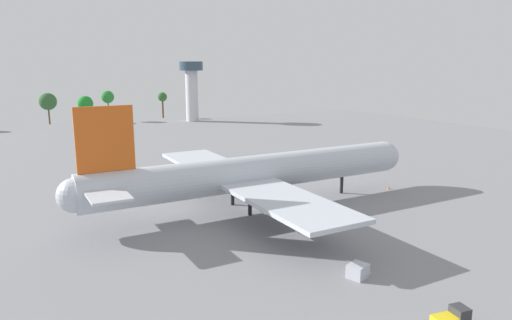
{
  "coord_description": "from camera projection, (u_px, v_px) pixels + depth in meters",
  "views": [
    {
      "loc": [
        -41.25,
        -74.92,
        26.98
      ],
      "look_at": [
        0.0,
        0.0,
        9.2
      ],
      "focal_mm": 32.86,
      "sensor_mm": 36.0,
      "label": 1
    }
  ],
  "objects": [
    {
      "name": "ground_plane",
      "position": [
        256.0,
        207.0,
        89.23
      ],
      "size": [
        281.36,
        281.36,
        0.0
      ],
      "primitive_type": "plane",
      "color": "gray"
    },
    {
      "name": "cargo_airplane",
      "position": [
        254.0,
        173.0,
        87.71
      ],
      "size": [
        70.34,
        59.59,
        20.45
      ],
      "color": "silver",
      "rests_on": "ground_plane"
    },
    {
      "name": "pushback_tractor",
      "position": [
        452.0,
        320.0,
        47.92
      ],
      "size": [
        4.0,
        2.74,
        2.45
      ],
      "color": "#333338",
      "rests_on": "ground_plane"
    },
    {
      "name": "fuel_truck",
      "position": [
        148.0,
        176.0,
        109.58
      ],
      "size": [
        4.01,
        5.07,
        2.01
      ],
      "color": "#2D5193",
      "rests_on": "ground_plane"
    },
    {
      "name": "catering_truck",
      "position": [
        172.0,
        180.0,
        105.44
      ],
      "size": [
        2.82,
        4.36,
        2.42
      ],
      "color": "#333338",
      "rests_on": "ground_plane"
    },
    {
      "name": "cargo_container_aft",
      "position": [
        358.0,
        271.0,
        59.89
      ],
      "size": [
        3.03,
        2.85,
        1.76
      ],
      "color": "#B7BCC6",
      "rests_on": "ground_plane"
    },
    {
      "name": "safety_cone_nose",
      "position": [
        389.0,
        187.0,
        101.95
      ],
      "size": [
        0.55,
        0.55,
        0.79
      ],
      "primitive_type": "cone",
      "color": "orange",
      "rests_on": "ground_plane"
    },
    {
      "name": "control_tower",
      "position": [
        192.0,
        85.0,
        217.83
      ],
      "size": [
        10.86,
        10.86,
        27.6
      ],
      "color": "silver",
      "rests_on": "ground_plane"
    },
    {
      "name": "tree_line_backdrop",
      "position": [
        62.0,
        101.0,
        210.35
      ],
      "size": [
        95.75,
        7.6,
        14.31
      ],
      "color": "#51381E",
      "rests_on": "ground_plane"
    }
  ]
}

